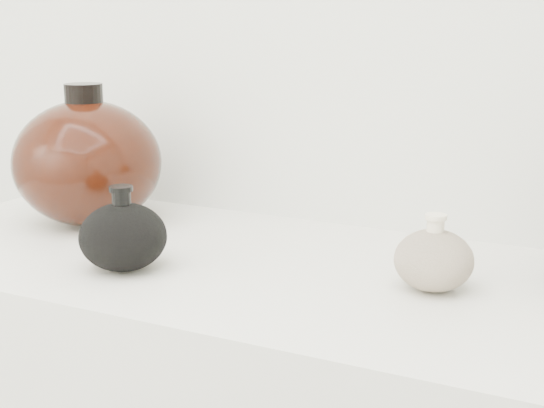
% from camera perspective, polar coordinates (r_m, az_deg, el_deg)
% --- Properties ---
extents(black_gourd_vase, '(0.13, 0.13, 0.12)m').
position_cam_1_polar(black_gourd_vase, '(1.06, -11.15, -2.38)').
color(black_gourd_vase, black).
rests_on(black_gourd_vase, display_counter).
extents(cream_gourd_vase, '(0.11, 0.11, 0.10)m').
position_cam_1_polar(cream_gourd_vase, '(0.99, 12.08, -4.11)').
color(cream_gourd_vase, beige).
rests_on(cream_gourd_vase, display_counter).
extents(left_round_pot, '(0.27, 0.27, 0.24)m').
position_cam_1_polar(left_round_pot, '(1.31, -13.71, 3.08)').
color(left_round_pot, black).
rests_on(left_round_pot, display_counter).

